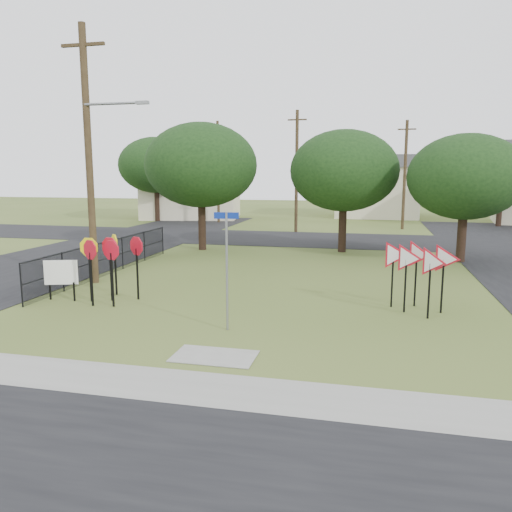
{
  "coord_description": "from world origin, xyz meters",
  "views": [
    {
      "loc": [
        3.6,
        -13.39,
        4.38
      ],
      "look_at": [
        -0.22,
        3.0,
        1.6
      ],
      "focal_mm": 35.0,
      "sensor_mm": 36.0,
      "label": 1
    }
  ],
  "objects_px": {
    "street_name_sign": "(227,264)",
    "info_board": "(61,274)",
    "yield_sign_cluster": "(418,260)",
    "stop_sign_cluster": "(109,253)"
  },
  "relations": [
    {
      "from": "street_name_sign",
      "to": "yield_sign_cluster",
      "type": "relative_size",
      "value": 1.35
    },
    {
      "from": "stop_sign_cluster",
      "to": "info_board",
      "type": "height_order",
      "value": "stop_sign_cluster"
    },
    {
      "from": "street_name_sign",
      "to": "stop_sign_cluster",
      "type": "bearing_deg",
      "value": 155.83
    },
    {
      "from": "stop_sign_cluster",
      "to": "info_board",
      "type": "distance_m",
      "value": 1.9
    },
    {
      "from": "street_name_sign",
      "to": "yield_sign_cluster",
      "type": "distance_m",
      "value": 6.27
    },
    {
      "from": "yield_sign_cluster",
      "to": "info_board",
      "type": "distance_m",
      "value": 12.03
    },
    {
      "from": "stop_sign_cluster",
      "to": "yield_sign_cluster",
      "type": "xyz_separation_m",
      "value": [
        10.21,
        1.07,
        -0.02
      ]
    },
    {
      "from": "stop_sign_cluster",
      "to": "info_board",
      "type": "bearing_deg",
      "value": -171.37
    },
    {
      "from": "street_name_sign",
      "to": "info_board",
      "type": "distance_m",
      "value": 6.92
    },
    {
      "from": "street_name_sign",
      "to": "yield_sign_cluster",
      "type": "height_order",
      "value": "street_name_sign"
    }
  ]
}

